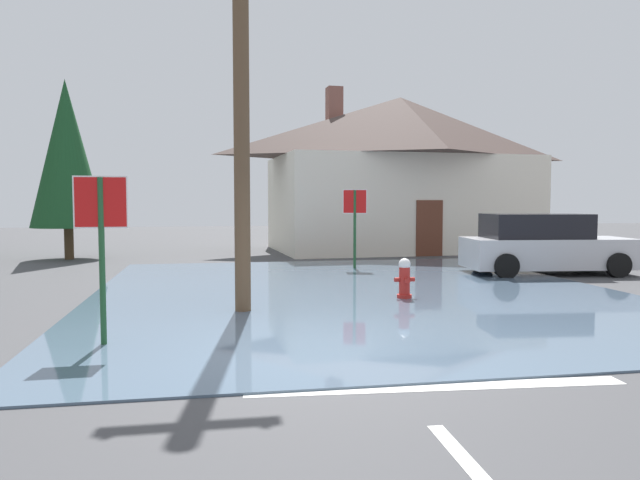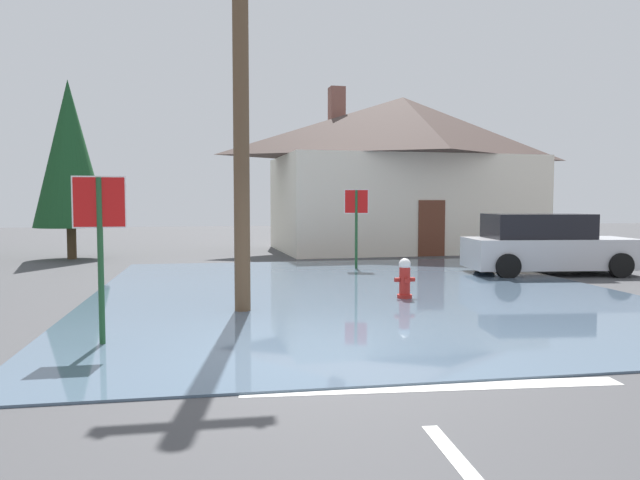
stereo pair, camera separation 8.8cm
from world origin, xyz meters
TOP-DOWN VIEW (x-y plane):
  - ground_plane at (0.00, 0.00)m, footprint 80.00×80.00m
  - flood_puddle at (1.61, 4.94)m, footprint 11.13×13.07m
  - lane_stop_bar at (0.83, -1.67)m, footprint 4.12×0.59m
  - stop_sign_near at (-2.97, 0.85)m, footprint 0.70×0.08m
  - fire_hydrant at (2.30, 3.86)m, footprint 0.42×0.36m
  - utility_pole at (-0.96, 3.03)m, footprint 1.60×0.28m
  - stop_sign_far at (2.60, 9.29)m, footprint 0.66×0.25m
  - house at (6.01, 15.66)m, footprint 10.91×6.88m
  - parked_car at (7.35, 7.20)m, footprint 4.53×2.31m
  - pine_tree_tall_left at (-6.21, 13.88)m, footprint 2.41×2.41m

SIDE VIEW (x-z plane):
  - ground_plane at x=0.00m, z-range -0.10..0.00m
  - lane_stop_bar at x=0.83m, z-range 0.00..0.01m
  - flood_puddle at x=1.61m, z-range 0.00..0.03m
  - fire_hydrant at x=2.30m, z-range -0.01..0.82m
  - parked_car at x=7.35m, z-range -0.04..1.59m
  - stop_sign_far at x=2.60m, z-range 0.48..2.79m
  - stop_sign_near at x=-2.97m, z-range 0.49..2.80m
  - house at x=6.01m, z-range -0.12..6.45m
  - pine_tree_tall_left at x=-6.21m, z-range 0.53..6.56m
  - utility_pole at x=-0.96m, z-range 0.18..8.50m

